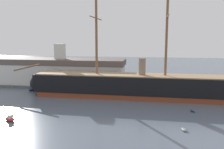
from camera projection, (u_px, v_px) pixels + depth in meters
name	position (u px, v px, depth m)	size (l,w,h in m)	color
tall_ship	(130.00, 85.00, 69.66)	(69.30, 14.02, 33.36)	brown
motorboat_mid_left	(10.00, 119.00, 50.07)	(3.51, 2.64, 1.36)	#B22D28
dinghy_mid_right	(184.00, 130.00, 44.79)	(1.13, 1.89, 0.42)	gray
dinghy_alongside_stern	(193.00, 111.00, 56.26)	(1.16, 1.91, 0.42)	#1E284C
motorboat_far_left	(34.00, 88.00, 79.31)	(2.97, 4.51, 1.76)	#1E284C
motorboat_far_right	(217.00, 96.00, 69.76)	(3.41, 3.81, 1.53)	#236670
dinghy_distant_centre	(120.00, 86.00, 84.78)	(1.79, 3.13, 0.70)	#1E284C
dockside_warehouse_left	(57.00, 72.00, 86.01)	(53.76, 12.74, 15.41)	#565659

